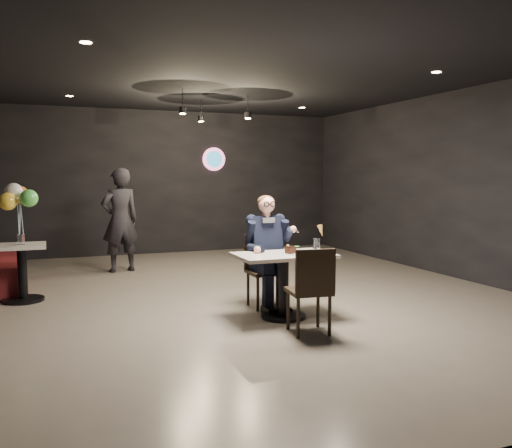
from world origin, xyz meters
name	(u,v)px	position (x,y,z in m)	size (l,w,h in m)	color
floor	(253,295)	(0.00, 0.00, 0.00)	(9.00, 9.00, 0.00)	slate
wall_sign	(214,159)	(0.80, 4.47, 2.00)	(0.50, 0.06, 0.50)	pink
pendant_lights	(210,102)	(0.00, 2.00, 2.88)	(1.40, 1.20, 0.36)	black
main_table	(283,286)	(-0.10, -1.26, 0.38)	(1.10, 0.70, 0.75)	silver
chair_far	(266,271)	(-0.10, -0.71, 0.46)	(0.42, 0.46, 0.92)	black
chair_near	(309,289)	(-0.10, -1.90, 0.46)	(0.42, 0.46, 0.92)	black
seated_man	(266,250)	(-0.10, -0.71, 0.72)	(0.60, 0.80, 1.44)	black
dessert_plate	(293,254)	(-0.01, -1.33, 0.76)	(0.23, 0.23, 0.01)	white
cake_slice	(291,250)	(-0.05, -1.34, 0.80)	(0.10, 0.08, 0.07)	black
mint_leaf	(297,246)	(0.02, -1.36, 0.84)	(0.06, 0.04, 0.01)	green
sundae_glass	(317,246)	(0.29, -1.33, 0.83)	(0.07, 0.07, 0.17)	silver
wafer_cone	(321,231)	(0.37, -1.28, 1.00)	(0.07, 0.07, 0.14)	#DBAC5A
booth_bench	(3,257)	(-3.25, 1.73, 0.47)	(0.47, 1.87, 0.94)	#4E1015
side_table	(22,273)	(-2.95, 0.73, 0.38)	(0.60, 0.60, 0.75)	silver
balloon_vase	(21,239)	(-2.95, 0.73, 0.82)	(0.09, 0.09, 0.14)	silver
balloon_bunch	(20,207)	(-2.95, 0.73, 1.24)	(0.42, 0.42, 0.69)	yellow
passerby	(120,220)	(-1.46, 2.53, 0.89)	(0.65, 0.42, 1.77)	black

